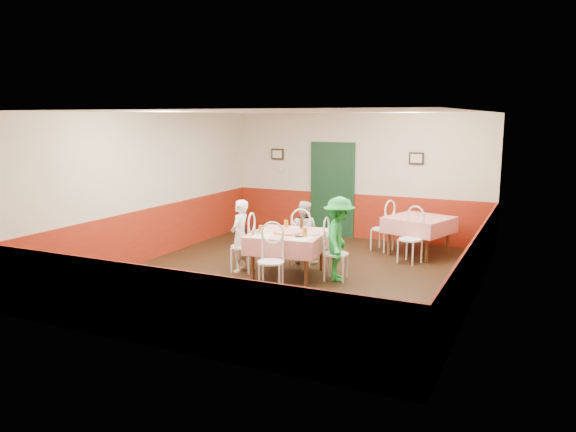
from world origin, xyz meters
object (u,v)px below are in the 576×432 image
at_px(chair_left, 243,247).
at_px(chair_second_a, 382,229).
at_px(chair_far, 302,240).
at_px(chair_near, 271,262).
at_px(pizza, 288,232).
at_px(diner_right, 339,239).
at_px(main_table, 288,254).
at_px(chair_second_b, 410,240).
at_px(glass_c, 286,224).
at_px(diner_far, 303,232).
at_px(glass_a, 261,230).
at_px(wallet, 299,237).
at_px(glass_b, 305,232).
at_px(chair_right, 336,254).
at_px(diner_left, 240,236).
at_px(second_table, 419,236).
at_px(beer_bottle, 302,223).

xyz_separation_m(chair_left, chair_second_a, (1.81, 2.60, 0.00)).
bearing_deg(chair_far, chair_near, 83.60).
height_order(pizza, diner_right, diner_right).
bearing_deg(pizza, chair_second_a, 69.46).
distance_m(main_table, chair_second_a, 2.68).
height_order(chair_second_b, glass_c, chair_second_b).
bearing_deg(main_table, diner_far, 96.55).
xyz_separation_m(glass_a, wallet, (0.68, 0.04, -0.06)).
relative_size(main_table, chair_second_a, 1.36).
xyz_separation_m(chair_second_b, glass_c, (-1.93, -1.37, 0.38)).
relative_size(chair_second_b, glass_b, 5.89).
xyz_separation_m(chair_right, chair_far, (-0.94, 0.75, 0.00)).
bearing_deg(diner_right, glass_b, 105.53).
xyz_separation_m(diner_left, diner_right, (1.79, 0.21, 0.07)).
distance_m(pizza, glass_a, 0.46).
relative_size(glass_b, diner_left, 0.12).
height_order(glass_b, wallet, glass_b).
bearing_deg(diner_right, second_table, -34.19).
relative_size(main_table, diner_left, 0.95).
relative_size(chair_second_a, diner_left, 0.70).
height_order(chair_far, diner_left, diner_left).
height_order(chair_near, glass_a, glass_a).
relative_size(second_table, diner_far, 0.95).
bearing_deg(chair_second_a, second_table, 107.71).
xyz_separation_m(chair_far, pizza, (0.11, -0.88, 0.33)).
distance_m(second_table, chair_far, 2.46).
xyz_separation_m(second_table, diner_far, (-1.82, -1.61, 0.22)).
relative_size(chair_second_a, glass_c, 6.63).
bearing_deg(glass_b, chair_right, 33.03).
distance_m(chair_left, chair_right, 1.70).
bearing_deg(glass_c, diner_left, -144.25).
distance_m(chair_far, chair_near, 1.70).
bearing_deg(diner_right, chair_near, 124.62).
bearing_deg(diner_right, chair_left, 81.26).
bearing_deg(chair_second_a, chair_far, -14.96).
xyz_separation_m(chair_far, chair_second_b, (1.81, 0.91, 0.00)).
bearing_deg(glass_c, glass_a, -101.50).
xyz_separation_m(chair_left, glass_a, (0.49, -0.21, 0.38)).
relative_size(main_table, wallet, 11.09).
bearing_deg(chair_left, chair_second_a, 134.27).
xyz_separation_m(chair_far, chair_second_a, (1.06, 1.66, 0.00)).
xyz_separation_m(pizza, diner_right, (0.88, 0.14, -0.06)).
xyz_separation_m(chair_right, diner_right, (0.05, 0.01, 0.26)).
bearing_deg(chair_near, pizza, 79.10).
xyz_separation_m(chair_left, wallet, (1.16, -0.17, 0.32)).
height_order(chair_far, chair_second_a, same).
xyz_separation_m(chair_right, beer_bottle, (-0.77, 0.31, 0.41)).
bearing_deg(pizza, chair_left, -176.17).
height_order(chair_far, wallet, chair_far).
distance_m(chair_right, diner_far, 1.25).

